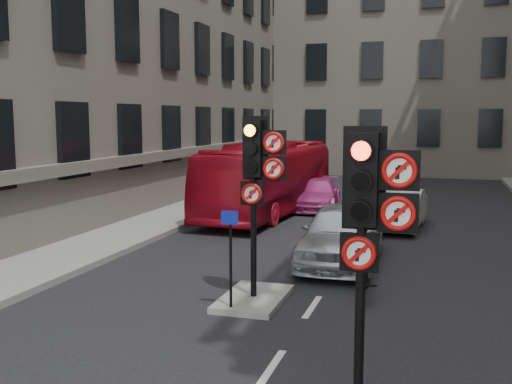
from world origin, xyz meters
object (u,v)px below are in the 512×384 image
Objects in this scene: signal_far at (258,167)px; car_white at (400,209)px; bus_red at (269,178)px; info_sign at (230,245)px; motorcycle at (365,270)px; car_silver at (341,234)px; car_pink at (317,194)px; signal_near at (369,210)px; motorcyclist at (373,217)px.

signal_far reaches higher than car_white.
bus_red is 11.72m from info_sign.
motorcycle is at bearing -87.43° from car_white.
bus_red reaches higher than car_silver.
car_silver is 1.17× the size of car_white.
info_sign reaches higher than car_pink.
car_silver is at bearing 101.17° from signal_near.
car_white reaches higher than car_pink.
bus_red is 5.28× the size of info_sign.
car_silver is at bearing 73.07° from signal_far.
car_silver is at bearing 62.22° from info_sign.
motorcyclist is (0.52, 2.34, 0.08)m from car_silver.
signal_near is at bearing -56.98° from signal_far.
bus_red is at bearing 118.48° from car_silver.
bus_red is 5.75× the size of motorcyclist.
signal_near is 2.12× the size of motorcyclist.
car_silver is at bearing -57.75° from bus_red.
motorcycle is at bearing 28.15° from info_sign.
motorcycle is at bearing -79.30° from car_pink.
car_white is at bearing -48.70° from car_pink.
signal_near is 1.91× the size of motorcycle.
car_pink is at bearing 50.22° from bus_red.
motorcyclist is (2.87, -6.31, 0.25)m from car_pink.
motorcyclist is (-0.37, 4.95, 0.28)m from motorcycle.
info_sign is (0.96, -13.07, 0.71)m from car_pink.
car_white is 0.94× the size of car_pink.
car_pink is (-3.45, 3.26, -0.04)m from car_white.
signal_far is at bearing -71.95° from bus_red.
car_white is (-0.40, 13.01, -1.95)m from signal_near.
signal_near is 7.96m from car_silver.
car_silver is at bearing 102.51° from motorcycle.
car_silver is 8.97m from car_pink.
signal_near is 0.87× the size of car_pink.
car_white is at bearing 65.38° from info_sign.
info_sign is (-2.28, -1.82, 0.75)m from motorcycle.
motorcycle is at bearing 26.79° from signal_far.
signal_far is 0.93× the size of car_white.
signal_near is 0.37× the size of bus_red.
car_silver is 2.45× the size of info_sign.
signal_far is at bearing -99.69° from car_white.
bus_red reaches higher than motorcycle.
signal_near is 15.65m from bus_red.
info_sign reaches higher than motorcyclist.
car_silver is 8.05m from bus_red.
info_sign is at bearing -100.17° from car_white.
signal_far is at bearing -89.57° from car_pink.
car_white is 2.09× the size of info_sign.
signal_far is at bearing 60.21° from info_sign.
car_pink is (-3.85, 16.26, -1.99)m from signal_near.
car_pink is at bearing 103.30° from signal_near.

